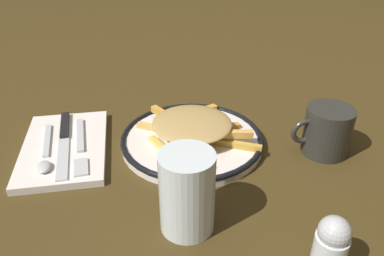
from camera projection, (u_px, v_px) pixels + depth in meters
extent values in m
plane|color=#3E2F13|center=(192.00, 144.00, 0.69)|extent=(2.60, 2.60, 0.00)
cylinder|color=silver|center=(192.00, 141.00, 0.69)|extent=(0.25, 0.25, 0.01)
torus|color=black|center=(192.00, 138.00, 0.69)|extent=(0.25, 0.25, 0.01)
cube|color=#DCA750|center=(230.00, 134.00, 0.66)|extent=(0.08, 0.03, 0.01)
cube|color=#D18E47|center=(191.00, 159.00, 0.62)|extent=(0.05, 0.06, 0.01)
cube|color=gold|center=(235.00, 145.00, 0.66)|extent=(0.09, 0.05, 0.01)
cube|color=#EFC759|center=(193.00, 129.00, 0.68)|extent=(0.09, 0.02, 0.01)
cube|color=gold|center=(220.00, 129.00, 0.70)|extent=(0.08, 0.02, 0.01)
cube|color=gold|center=(166.00, 116.00, 0.72)|extent=(0.05, 0.08, 0.01)
cube|color=gold|center=(197.00, 134.00, 0.67)|extent=(0.06, 0.01, 0.01)
cube|color=gold|center=(201.00, 122.00, 0.70)|extent=(0.03, 0.07, 0.01)
cube|color=gold|center=(196.00, 113.00, 0.75)|extent=(0.09, 0.04, 0.01)
cube|color=gold|center=(193.00, 159.00, 0.62)|extent=(0.05, 0.07, 0.01)
cube|color=gold|center=(187.00, 132.00, 0.67)|extent=(0.06, 0.05, 0.01)
cube|color=#E5B95E|center=(174.00, 131.00, 0.69)|extent=(0.02, 0.09, 0.01)
cube|color=gold|center=(191.00, 134.00, 0.68)|extent=(0.03, 0.09, 0.01)
cube|color=gold|center=(194.00, 137.00, 0.68)|extent=(0.06, 0.04, 0.01)
cube|color=#DEC753|center=(165.00, 150.00, 0.64)|extent=(0.04, 0.09, 0.01)
cube|color=#EDB05E|center=(194.00, 122.00, 0.70)|extent=(0.08, 0.03, 0.01)
cube|color=#F4B966|center=(188.00, 134.00, 0.69)|extent=(0.08, 0.04, 0.01)
cube|color=#DDAE58|center=(153.00, 128.00, 0.71)|extent=(0.06, 0.04, 0.01)
ellipsoid|color=tan|center=(191.00, 122.00, 0.67)|extent=(0.19, 0.19, 0.02)
cube|color=#246D33|center=(203.00, 125.00, 0.66)|extent=(0.00, 0.00, 0.00)
cube|color=#39692B|center=(188.00, 119.00, 0.67)|extent=(0.00, 0.00, 0.00)
cube|color=#266620|center=(178.00, 114.00, 0.69)|extent=(0.00, 0.00, 0.00)
cube|color=#2C6C29|center=(174.00, 127.00, 0.65)|extent=(0.00, 0.00, 0.00)
cube|color=#346632|center=(195.00, 122.00, 0.67)|extent=(0.00, 0.00, 0.00)
cube|color=#30611A|center=(164.00, 119.00, 0.68)|extent=(0.00, 0.00, 0.00)
cube|color=silver|center=(65.00, 147.00, 0.67)|extent=(0.15, 0.23, 0.01)
cube|color=silver|center=(80.00, 135.00, 0.69)|extent=(0.02, 0.11, 0.01)
cube|color=silver|center=(81.00, 167.00, 0.61)|extent=(0.02, 0.04, 0.00)
cube|color=black|center=(65.00, 125.00, 0.72)|extent=(0.02, 0.09, 0.01)
cube|color=silver|center=(63.00, 158.00, 0.63)|extent=(0.02, 0.12, 0.00)
cube|color=silver|center=(47.00, 140.00, 0.68)|extent=(0.01, 0.10, 0.00)
ellipsoid|color=silver|center=(44.00, 167.00, 0.61)|extent=(0.02, 0.03, 0.01)
cylinder|color=silver|center=(187.00, 192.00, 0.49)|extent=(0.07, 0.07, 0.11)
cylinder|color=#2C2B27|center=(327.00, 131.00, 0.65)|extent=(0.08, 0.08, 0.08)
torus|color=#2C2B27|center=(304.00, 131.00, 0.64)|extent=(0.05, 0.01, 0.05)
cylinder|color=silver|center=(329.00, 254.00, 0.45)|extent=(0.04, 0.04, 0.05)
sphere|color=#B7BABF|center=(334.00, 232.00, 0.43)|extent=(0.04, 0.04, 0.04)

